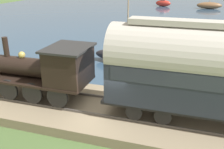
# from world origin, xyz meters

# --- Properties ---
(ground_plane) EXTENTS (200.00, 200.00, 0.00)m
(ground_plane) POSITION_xyz_m (0.00, 0.00, 0.00)
(ground_plane) COLOR #476033
(harbor_water) EXTENTS (80.00, 80.00, 0.01)m
(harbor_water) POSITION_xyz_m (43.32, 0.00, 0.00)
(harbor_water) COLOR #2D4760
(harbor_water) RESTS_ON ground
(rail_embankment) EXTENTS (5.04, 56.00, 0.60)m
(rail_embankment) POSITION_xyz_m (0.50, 0.00, 0.24)
(rail_embankment) COLOR #84755B
(rail_embankment) RESTS_ON ground
(steam_locomotive) EXTENTS (2.49, 5.81, 3.10)m
(steam_locomotive) POSITION_xyz_m (0.50, 3.11, 2.25)
(steam_locomotive) COLOR black
(steam_locomotive) RESTS_ON rail_embankment
(sailboat_black) EXTENTS (2.21, 5.78, 5.91)m
(sailboat_black) POSITION_xyz_m (8.76, 1.14, 0.56)
(sailboat_black) COLOR black
(sailboat_black) RESTS_ON harbor_water
(sailboat_red) EXTENTS (1.96, 3.48, 7.61)m
(sailboat_red) POSITION_xyz_m (48.05, 3.34, 0.75)
(sailboat_red) COLOR #B72D23
(sailboat_red) RESTS_ON harbor_water
(sailboat_brown) EXTENTS (2.00, 4.96, 7.62)m
(sailboat_brown) POSITION_xyz_m (46.81, -6.02, 0.67)
(sailboat_brown) COLOR brown
(sailboat_brown) RESTS_ON harbor_water
(rowboat_far_out) EXTENTS (1.58, 2.78, 0.49)m
(rowboat_far_out) POSITION_xyz_m (4.63, 9.21, 0.25)
(rowboat_far_out) COLOR #B7B2A3
(rowboat_far_out) RESTS_ON harbor_water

